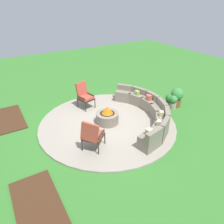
{
  "coord_description": "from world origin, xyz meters",
  "views": [
    {
      "loc": [
        5.83,
        -3.29,
        4.29
      ],
      "look_at": [
        0.0,
        0.2,
        0.45
      ],
      "focal_mm": 33.76,
      "sensor_mm": 36.0,
      "label": 1
    }
  ],
  "objects_px": {
    "curved_stone_bench": "(148,112)",
    "lounge_chair_front_left": "(84,95)",
    "potted_plant_1": "(173,102)",
    "potted_plant_2": "(177,96)",
    "lounge_chair_front_right": "(92,134)",
    "potted_plant_0": "(169,100)",
    "fire_pit": "(107,116)"
  },
  "relations": [
    {
      "from": "fire_pit",
      "to": "potted_plant_2",
      "type": "relative_size",
      "value": 1.0
    },
    {
      "from": "fire_pit",
      "to": "lounge_chair_front_right",
      "type": "height_order",
      "value": "lounge_chair_front_right"
    },
    {
      "from": "fire_pit",
      "to": "lounge_chair_front_left",
      "type": "xyz_separation_m",
      "value": [
        -1.58,
        -0.2,
        0.3
      ]
    },
    {
      "from": "fire_pit",
      "to": "potted_plant_0",
      "type": "xyz_separation_m",
      "value": [
        0.15,
        2.97,
        -0.01
      ]
    },
    {
      "from": "lounge_chair_front_left",
      "to": "potted_plant_2",
      "type": "distance_m",
      "value": 3.93
    },
    {
      "from": "curved_stone_bench",
      "to": "lounge_chair_front_right",
      "type": "distance_m",
      "value": 2.69
    },
    {
      "from": "fire_pit",
      "to": "potted_plant_1",
      "type": "distance_m",
      "value": 3.02
    },
    {
      "from": "fire_pit",
      "to": "lounge_chair_front_left",
      "type": "distance_m",
      "value": 1.62
    },
    {
      "from": "potted_plant_1",
      "to": "lounge_chair_front_left",
      "type": "bearing_deg",
      "value": -121.12
    },
    {
      "from": "potted_plant_1",
      "to": "potted_plant_2",
      "type": "height_order",
      "value": "potted_plant_2"
    },
    {
      "from": "potted_plant_0",
      "to": "lounge_chair_front_right",
      "type": "bearing_deg",
      "value": -77.17
    },
    {
      "from": "curved_stone_bench",
      "to": "potted_plant_1",
      "type": "distance_m",
      "value": 1.54
    },
    {
      "from": "lounge_chair_front_right",
      "to": "potted_plant_2",
      "type": "xyz_separation_m",
      "value": [
        -0.82,
        4.41,
        -0.14
      ]
    },
    {
      "from": "fire_pit",
      "to": "curved_stone_bench",
      "type": "distance_m",
      "value": 1.57
    },
    {
      "from": "lounge_chair_front_right",
      "to": "potted_plant_0",
      "type": "relative_size",
      "value": 1.81
    },
    {
      "from": "fire_pit",
      "to": "lounge_chair_front_left",
      "type": "height_order",
      "value": "lounge_chair_front_left"
    },
    {
      "from": "curved_stone_bench",
      "to": "lounge_chair_front_left",
      "type": "relative_size",
      "value": 3.58
    },
    {
      "from": "lounge_chair_front_left",
      "to": "lounge_chair_front_right",
      "type": "xyz_separation_m",
      "value": [
        2.67,
        -0.95,
        -0.02
      ]
    },
    {
      "from": "lounge_chair_front_right",
      "to": "potted_plant_2",
      "type": "height_order",
      "value": "lounge_chair_front_right"
    },
    {
      "from": "lounge_chair_front_left",
      "to": "potted_plant_1",
      "type": "xyz_separation_m",
      "value": [
        1.93,
        3.19,
        -0.3
      ]
    },
    {
      "from": "lounge_chair_front_right",
      "to": "potted_plant_1",
      "type": "distance_m",
      "value": 4.22
    },
    {
      "from": "fire_pit",
      "to": "curved_stone_bench",
      "type": "bearing_deg",
      "value": 69.95
    },
    {
      "from": "curved_stone_bench",
      "to": "lounge_chair_front_left",
      "type": "xyz_separation_m",
      "value": [
        -2.11,
        -1.67,
        0.26
      ]
    },
    {
      "from": "potted_plant_1",
      "to": "potted_plant_2",
      "type": "xyz_separation_m",
      "value": [
        -0.08,
        0.26,
        0.14
      ]
    },
    {
      "from": "lounge_chair_front_right",
      "to": "potted_plant_0",
      "type": "xyz_separation_m",
      "value": [
        -0.94,
        4.12,
        -0.29
      ]
    },
    {
      "from": "lounge_chair_front_right",
      "to": "potted_plant_1",
      "type": "bearing_deg",
      "value": 59.88
    },
    {
      "from": "lounge_chair_front_left",
      "to": "potted_plant_2",
      "type": "relative_size",
      "value": 1.3
    },
    {
      "from": "curved_stone_bench",
      "to": "potted_plant_0",
      "type": "height_order",
      "value": "curved_stone_bench"
    },
    {
      "from": "lounge_chair_front_right",
      "to": "fire_pit",
      "type": "bearing_deg",
      "value": 93.27
    },
    {
      "from": "potted_plant_0",
      "to": "potted_plant_2",
      "type": "xyz_separation_m",
      "value": [
        0.12,
        0.29,
        0.14
      ]
    },
    {
      "from": "lounge_chair_front_right",
      "to": "potted_plant_0",
      "type": "bearing_deg",
      "value": 62.58
    },
    {
      "from": "curved_stone_bench",
      "to": "potted_plant_2",
      "type": "xyz_separation_m",
      "value": [
        -0.27,
        1.79,
        0.1
      ]
    }
  ]
}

